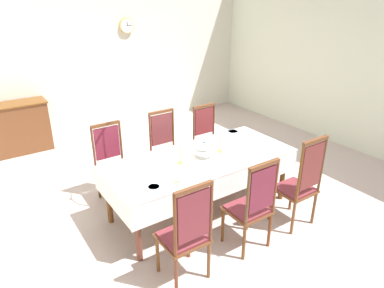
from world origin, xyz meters
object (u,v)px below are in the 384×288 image
object	(u,v)px
bowl_near_right	(233,132)
sideboard	(6,130)
chair_south_b	(252,205)
bowl_far_right	(273,148)
candlestick_west	(180,154)
bowl_far_left	(154,188)
spoon_secondary	(238,131)
chair_north_a	(112,162)
chair_north_b	(167,147)
candlestick_east	(220,143)
bowl_near_left	(185,180)
mounted_clock	(127,26)
chair_south_c	(300,183)
chair_north_c	(208,137)
spoon_primary	(176,183)
soup_tureen	(204,149)
dining_table	(201,163)
chair_south_a	(186,232)

from	to	relation	value
bowl_near_right	sideboard	world-z (taller)	sideboard
chair_south_b	bowl_far_right	size ratio (longest dim) A/B	6.54
candlestick_west	bowl_far_left	distance (m)	0.65
spoon_secondary	chair_north_a	bearing A→B (deg)	172.32
chair_south_b	sideboard	bearing A→B (deg)	113.47
chair_north_b	bowl_far_right	world-z (taller)	chair_north_b
candlestick_east	bowl_near_left	bearing A→B (deg)	-153.55
chair_north_a	chair_south_b	bearing A→B (deg)	114.84
sideboard	mounted_clock	world-z (taller)	mounted_clock
chair_south_c	chair_north_c	world-z (taller)	chair_south_c
candlestick_east	bowl_far_left	world-z (taller)	candlestick_east
chair_south_c	spoon_primary	size ratio (longest dim) A/B	6.90
soup_tureen	bowl_near_left	xyz separation A→B (m)	(-0.53, -0.39, -0.08)
chair_south_b	chair_north_b	bearing A→B (deg)	90.00
chair_south_b	mounted_clock	world-z (taller)	mounted_clock
spoon_secondary	mounted_clock	size ratio (longest dim) A/B	0.59
spoon_secondary	mounted_clock	distance (m)	3.40
chair_north_c	bowl_near_left	size ratio (longest dim) A/B	6.01
dining_table	chair_north_b	bearing A→B (deg)	88.03
chair_north_b	chair_south_a	bearing A→B (deg)	65.19
chair_north_a	candlestick_east	size ratio (longest dim) A/B	3.41
dining_table	chair_south_b	size ratio (longest dim) A/B	2.13
chair_south_b	soup_tureen	bearing A→B (deg)	88.93
chair_north_a	bowl_far_right	distance (m)	2.15
spoon_primary	spoon_secondary	xyz separation A→B (m)	(1.56, 0.79, 0.00)
bowl_near_left	bowl_far_right	size ratio (longest dim) A/B	1.02
soup_tureen	bowl_near_right	bearing A→B (deg)	26.12
chair_north_b	bowl_far_left	size ratio (longest dim) A/B	7.61
bowl_near_right	chair_north_c	bearing A→B (deg)	96.52
chair_south_b	chair_south_c	world-z (taller)	chair_south_c
chair_north_b	bowl_far_right	xyz separation A→B (m)	(0.89, -1.24, 0.23)
chair_south_a	bowl_near_left	distance (m)	0.66
bowl_near_right	chair_south_c	bearing A→B (deg)	-92.55
bowl_far_left	candlestick_east	bearing A→B (deg)	16.74
chair_north_b	sideboard	xyz separation A→B (m)	(-1.84, 2.40, -0.10)
candlestick_east	spoon_secondary	distance (m)	0.80
chair_north_c	spoon_primary	world-z (taller)	chair_north_c
candlestick_west	chair_south_c	bearing A→B (deg)	-39.88
soup_tureen	bowl_far_left	xyz separation A→B (m)	(-0.89, -0.34, -0.08)
bowl_near_left	mounted_clock	distance (m)	4.31
chair_north_a	soup_tureen	xyz separation A→B (m)	(0.86, -0.91, 0.32)
spoon_secondary	bowl_far_right	bearing A→B (deg)	-86.46
soup_tureen	bowl_far_right	distance (m)	0.94
chair_north_a	sideboard	xyz separation A→B (m)	(-0.99, 2.40, -0.10)
candlestick_east	bowl_far_left	distance (m)	1.20
bowl_near_left	bowl_near_right	size ratio (longest dim) A/B	1.04
candlestick_west	spoon_primary	bearing A→B (deg)	-128.30
bowl_far_left	bowl_far_right	distance (m)	1.77
chair_south_a	sideboard	xyz separation A→B (m)	(-0.99, 4.23, -0.12)
chair_north_c	bowl_far_right	distance (m)	1.27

